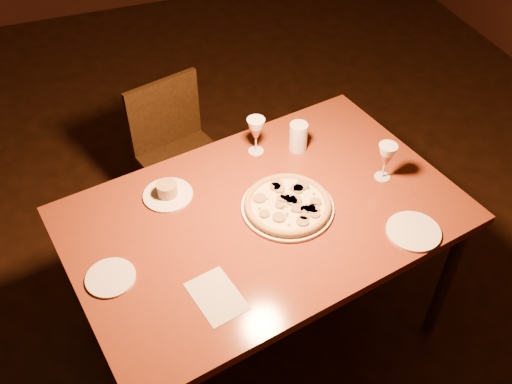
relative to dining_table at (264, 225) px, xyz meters
name	(u,v)px	position (x,y,z in m)	size (l,w,h in m)	color
floor	(212,317)	(-0.22, 0.14, -0.74)	(7.00, 7.00, 0.00)	black
dining_table	(264,225)	(0.00, 0.00, 0.00)	(1.67, 1.25, 0.81)	maroon
chair_far	(179,151)	(-0.15, 0.88, -0.26)	(0.51, 0.51, 0.85)	black
pizza_plate	(288,205)	(0.09, -0.01, 0.09)	(0.37, 0.37, 0.04)	white
ramekin_saucer	(167,192)	(-0.33, 0.22, 0.09)	(0.20, 0.20, 0.06)	white
wine_glass_far	(256,136)	(0.10, 0.36, 0.16)	(0.08, 0.08, 0.17)	#B4584B
wine_glass_right	(385,162)	(0.53, 0.02, 0.16)	(0.08, 0.08, 0.17)	#B4584B
water_tumbler	(298,137)	(0.28, 0.32, 0.14)	(0.08, 0.08, 0.13)	silver
side_plate_left	(111,278)	(-0.62, -0.12, 0.08)	(0.18, 0.18, 0.01)	white
side_plate_near	(413,231)	(0.49, -0.29, 0.08)	(0.21, 0.21, 0.01)	white
menu_card	(217,296)	(-0.29, -0.32, 0.07)	(0.15, 0.21, 0.00)	beige
pendant_light	(267,25)	(0.00, 0.00, 0.87)	(0.12, 0.12, 0.12)	#FB8F46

